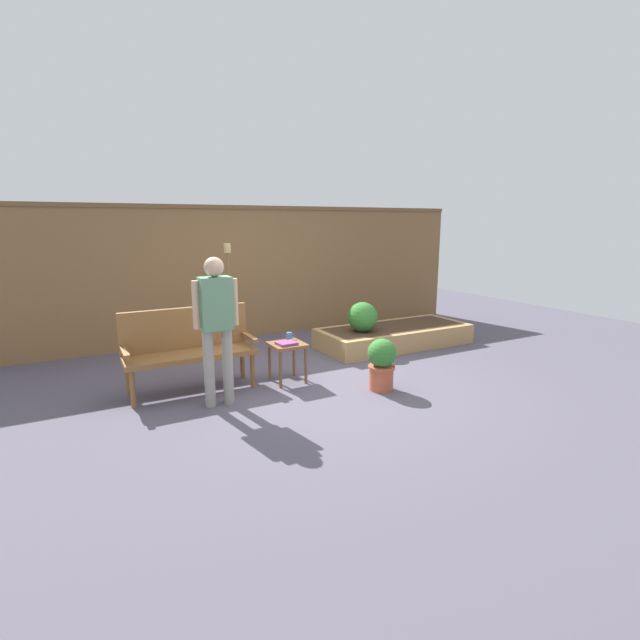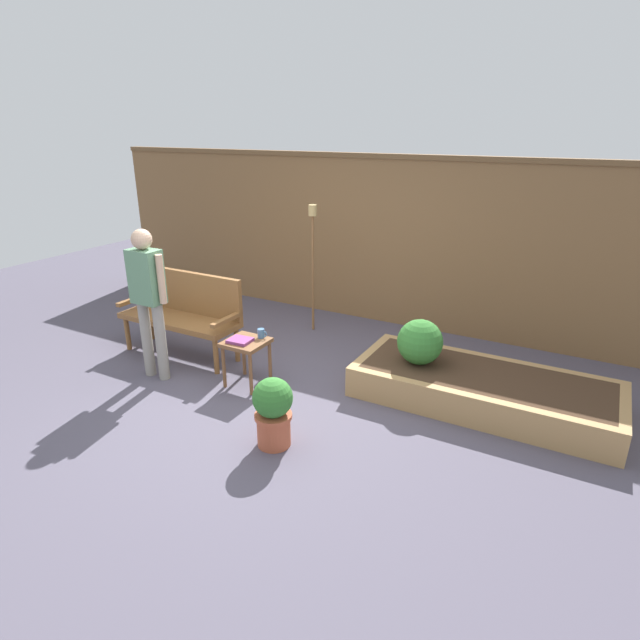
% 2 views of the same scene
% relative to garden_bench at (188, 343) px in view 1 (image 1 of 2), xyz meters
% --- Properties ---
extents(ground_plane, '(14.00, 14.00, 0.00)m').
position_rel_garden_bench_xyz_m(ground_plane, '(1.40, -0.51, -0.54)').
color(ground_plane, '#514C5B').
extents(fence_back, '(8.40, 0.14, 2.16)m').
position_rel_garden_bench_xyz_m(fence_back, '(1.40, 2.09, 0.55)').
color(fence_back, brown).
rests_on(fence_back, ground_plane).
extents(garden_bench, '(1.44, 0.48, 0.94)m').
position_rel_garden_bench_xyz_m(garden_bench, '(0.00, 0.00, 0.00)').
color(garden_bench, brown).
rests_on(garden_bench, ground_plane).
extents(side_table, '(0.40, 0.40, 0.48)m').
position_rel_garden_bench_xyz_m(side_table, '(1.09, -0.31, -0.15)').
color(side_table, brown).
rests_on(side_table, ground_plane).
extents(cup_on_table, '(0.11, 0.07, 0.09)m').
position_rel_garden_bench_xyz_m(cup_on_table, '(1.18, -0.17, -0.02)').
color(cup_on_table, teal).
rests_on(cup_on_table, side_table).
extents(book_on_table, '(0.23, 0.20, 0.03)m').
position_rel_garden_bench_xyz_m(book_on_table, '(1.06, -0.36, -0.05)').
color(book_on_table, '#7F3875').
rests_on(book_on_table, side_table).
extents(potted_boxwood, '(0.33, 0.33, 0.60)m').
position_rel_garden_bench_xyz_m(potted_boxwood, '(1.93, -1.08, -0.22)').
color(potted_boxwood, '#B75638').
rests_on(potted_boxwood, ground_plane).
extents(raised_planter_bed, '(2.40, 1.00, 0.30)m').
position_rel_garden_bench_xyz_m(raised_planter_bed, '(3.27, 0.45, -0.39)').
color(raised_planter_bed, '#AD8451').
rests_on(raised_planter_bed, ground_plane).
extents(shrub_near_bench, '(0.44, 0.44, 0.44)m').
position_rel_garden_bench_xyz_m(shrub_near_bench, '(2.65, 0.40, -0.02)').
color(shrub_near_bench, brown).
rests_on(shrub_near_bench, raised_planter_bed).
extents(tiki_torch, '(0.10, 0.10, 1.59)m').
position_rel_garden_bench_xyz_m(tiki_torch, '(0.92, 1.34, 0.56)').
color(tiki_torch, brown).
rests_on(tiki_torch, ground_plane).
extents(person_by_bench, '(0.47, 0.20, 1.56)m').
position_rel_garden_bench_xyz_m(person_by_bench, '(0.16, -0.63, 0.39)').
color(person_by_bench, gray).
rests_on(person_by_bench, ground_plane).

